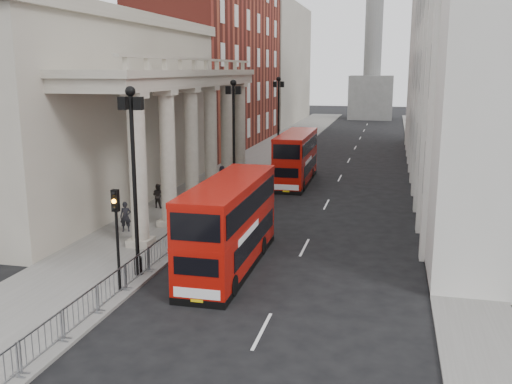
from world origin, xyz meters
TOP-DOWN VIEW (x-y plane):
  - ground at (0.00, 0.00)m, footprint 260.00×260.00m
  - sidewalk_west at (-3.00, 30.00)m, footprint 6.00×140.00m
  - sidewalk_east at (13.50, 30.00)m, footprint 3.00×140.00m
  - kerb at (-0.05, 30.00)m, footprint 0.20×140.00m
  - portico_building at (-10.50, 18.00)m, footprint 9.00×28.00m
  - brick_building at (-10.50, 48.00)m, footprint 9.00×32.00m
  - west_building_far at (-10.50, 80.00)m, footprint 9.00×30.00m
  - east_building at (16.00, 32.00)m, footprint 8.00×55.00m
  - monument_column at (6.00, 92.00)m, footprint 8.00×8.00m
  - lamp_post_south at (-0.60, 4.00)m, footprint 1.05×0.44m
  - lamp_post_mid at (-0.60, 20.00)m, footprint 1.05×0.44m
  - lamp_post_north at (-0.60, 36.00)m, footprint 1.05×0.44m
  - traffic_light at (-0.50, 1.98)m, footprint 0.28×0.33m
  - crowd_barriers at (-0.35, 2.23)m, footprint 0.50×18.75m
  - bus_near at (3.06, 6.15)m, footprint 2.38×9.61m
  - bus_far at (2.67, 27.03)m, footprint 2.43×9.55m
  - pedestrian_a at (-4.26, 10.27)m, footprint 0.72×0.58m
  - pedestrian_b at (-4.73, 16.00)m, footprint 0.89×0.75m
  - pedestrian_c at (-2.57, 23.60)m, footprint 0.97×0.88m

SIDE VIEW (x-z plane):
  - ground at x=0.00m, z-range 0.00..0.00m
  - sidewalk_west at x=-3.00m, z-range 0.00..0.12m
  - sidewalk_east at x=13.50m, z-range 0.00..0.12m
  - kerb at x=-0.05m, z-range 0.00..0.14m
  - crowd_barriers at x=-0.35m, z-range 0.12..1.22m
  - pedestrian_b at x=-4.73m, z-range 0.12..1.73m
  - pedestrian_c at x=-2.57m, z-range 0.12..1.78m
  - pedestrian_a at x=-4.26m, z-range 0.12..1.82m
  - bus_far at x=2.67m, z-range 0.09..4.20m
  - bus_near at x=3.06m, z-range 0.09..4.24m
  - traffic_light at x=-0.50m, z-range 0.96..5.26m
  - lamp_post_south at x=-0.60m, z-range 0.75..9.07m
  - lamp_post_mid at x=-0.60m, z-range 0.75..9.07m
  - lamp_post_north at x=-0.60m, z-range 0.75..9.07m
  - portico_building at x=-10.50m, z-range 0.00..12.00m
  - west_building_far at x=-10.50m, z-range 0.00..20.00m
  - brick_building at x=-10.50m, z-range 0.00..22.00m
  - east_building at x=16.00m, z-range 0.00..25.00m
  - monument_column at x=6.00m, z-range -11.12..43.08m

